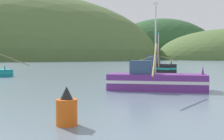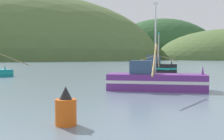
# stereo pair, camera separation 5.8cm
# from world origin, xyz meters

# --- Properties ---
(hill_mid_right) EXTENTS (210.48, 168.39, 96.00)m
(hill_mid_right) POSITION_xyz_m (-21.71, 226.02, 0.00)
(hill_mid_right) COLOR #516B38
(hill_mid_right) RESTS_ON ground
(hill_far_left) EXTENTS (103.59, 82.87, 70.55)m
(hill_far_left) POSITION_xyz_m (98.03, 234.83, 0.00)
(hill_far_left) COLOR #2D562D
(hill_far_left) RESTS_ON ground
(fishing_boat_black) EXTENTS (9.02, 6.34, 6.33)m
(fishing_boat_black) POSITION_xyz_m (9.70, 44.19, 0.96)
(fishing_boat_black) COLOR black
(fishing_boat_black) RESTS_ON ground
(fishing_boat_purple) EXTENTS (8.03, 12.80, 6.89)m
(fishing_boat_purple) POSITION_xyz_m (1.03, 24.37, 0.79)
(fishing_boat_purple) COLOR #6B2D84
(fishing_boat_purple) RESTS_ON ground
(channel_buoy) EXTENTS (0.83, 0.83, 1.52)m
(channel_buoy) POSITION_xyz_m (-6.81, 14.60, 0.62)
(channel_buoy) COLOR #E55914
(channel_buoy) RESTS_ON ground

